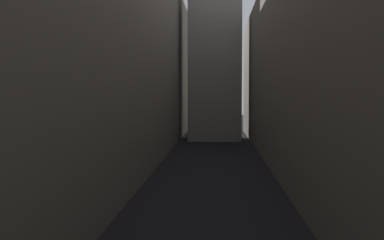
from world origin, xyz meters
name	(u,v)px	position (x,y,z in m)	size (l,w,h in m)	color
ground_plane	(212,178)	(0.00, 48.00, 0.00)	(264.00, 264.00, 0.00)	black
building_block_left	(88,45)	(-11.24, 50.00, 11.68)	(11.48, 108.00, 23.36)	#756B5B
building_block_right	(344,64)	(11.63, 50.00, 9.87)	(12.26, 108.00, 19.75)	#756B5B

